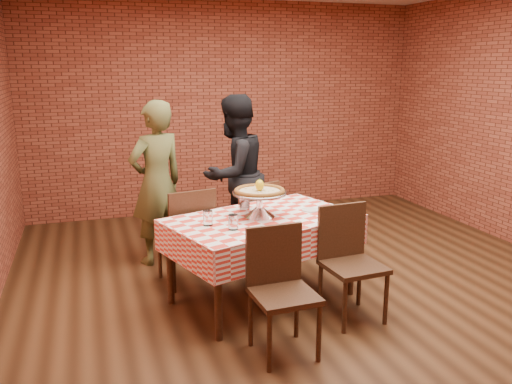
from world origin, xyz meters
TOP-DOWN VIEW (x-y plane):
  - ground at (0.00, 0.00)m, footprint 6.00×6.00m
  - back_wall at (0.00, 3.00)m, footprint 5.50×0.00m
  - table at (-0.51, -0.05)m, footprint 1.78×1.38m
  - tablecloth at (-0.51, -0.05)m, footprint 1.83×1.43m
  - pizza_stand at (-0.53, -0.02)m, footprint 0.65×0.65m
  - pizza at (-0.53, -0.02)m, footprint 0.59×0.59m
  - lemon at (-0.53, -0.02)m, footprint 0.10×0.10m
  - water_glass_left at (-0.85, -0.32)m, footprint 0.10×0.10m
  - water_glass_right at (-1.02, -0.14)m, footprint 0.10×0.10m
  - side_plate at (-0.04, 0.02)m, footprint 0.20×0.20m
  - sweetener_packet_a at (0.10, -0.07)m, footprint 0.06×0.05m
  - sweetener_packet_b at (0.09, -0.03)m, footprint 0.06×0.04m
  - condiment_caddy at (-0.60, 0.23)m, footprint 0.10×0.08m
  - chair_near_left at (-0.66, -0.97)m, footprint 0.45×0.45m
  - chair_near_right at (0.06, -0.63)m, footprint 0.48×0.48m
  - chair_far_left at (-1.08, 0.55)m, footprint 0.53×0.53m
  - chair_far_right at (-0.36, 0.79)m, footprint 0.53×0.53m
  - diner_olive at (-1.25, 1.18)m, footprint 0.73×0.63m
  - diner_black at (-0.40, 1.26)m, footprint 1.06×1.00m

SIDE VIEW (x-z plane):
  - ground at x=0.00m, z-range 0.00..0.00m
  - table at x=-0.51m, z-range 0.00..0.75m
  - chair_far_right at x=-0.36m, z-range 0.00..0.90m
  - chair_near_left at x=-0.66m, z-range 0.00..0.91m
  - chair_near_right at x=0.06m, z-range 0.00..0.92m
  - chair_far_left at x=-1.08m, z-range 0.00..0.94m
  - tablecloth at x=-0.51m, z-range 0.49..0.76m
  - sweetener_packet_a at x=0.10m, z-range 0.76..0.76m
  - sweetener_packet_b at x=0.09m, z-range 0.76..0.76m
  - side_plate at x=-0.04m, z-range 0.76..0.77m
  - water_glass_left at x=-0.85m, z-range 0.76..0.88m
  - water_glass_right at x=-1.02m, z-range 0.76..0.88m
  - condiment_caddy at x=-0.60m, z-range 0.76..0.89m
  - diner_olive at x=-1.25m, z-range 0.00..1.70m
  - pizza_stand at x=-0.53m, z-range 0.76..0.97m
  - diner_black at x=-0.40m, z-range 0.00..1.73m
  - pizza at x=-0.53m, z-range 0.96..0.99m
  - lemon at x=-0.53m, z-range 0.98..1.08m
  - back_wall at x=0.00m, z-range -1.30..4.20m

